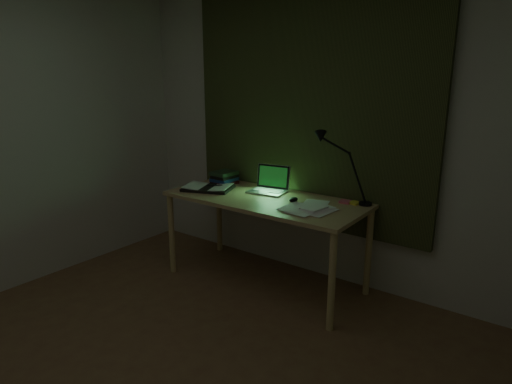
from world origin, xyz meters
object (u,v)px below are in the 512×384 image
laptop (267,180)px  open_textbook (208,188)px  desk (265,241)px  book_stack (224,177)px  loose_papers (310,207)px  desk_lamp (368,170)px

laptop → open_textbook: (-0.47, -0.22, -0.09)m
desk → open_textbook: open_textbook is taller
book_stack → open_textbook: bearing=-82.9°
loose_papers → desk_lamp: size_ratio=0.60×
laptop → open_textbook: 0.53m
open_textbook → desk_lamp: (1.29, 0.36, 0.25)m
open_textbook → desk_lamp: size_ratio=0.76×
open_textbook → book_stack: bearing=75.8°
book_stack → loose_papers: book_stack is taller
laptop → loose_papers: (0.51, -0.18, -0.10)m
loose_papers → book_stack: bearing=168.0°
book_stack → desk_lamp: size_ratio=0.40×
open_textbook → desk_lamp: 1.36m
book_stack → loose_papers: (1.02, -0.22, -0.05)m
book_stack → loose_papers: bearing=-12.0°
desk → loose_papers: bearing=-4.3°
desk → open_textbook: size_ratio=4.02×
laptop → desk_lamp: (0.82, 0.14, 0.16)m
loose_papers → desk_lamp: bearing=46.5°
desk → open_textbook: 0.68m
book_stack → laptop: bearing=-4.4°
desk → desk_lamp: 1.02m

